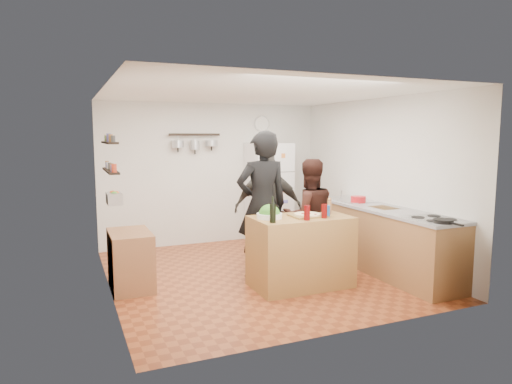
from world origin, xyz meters
name	(u,v)px	position (x,y,z in m)	size (l,w,h in m)	color
room_shell	(248,183)	(0.00, 0.39, 1.25)	(4.20, 4.20, 4.20)	brown
prep_island	(301,251)	(0.29, -0.69, 0.46)	(1.25, 0.72, 0.91)	olive
pizza_board	(307,216)	(0.37, -0.71, 0.92)	(0.42, 0.34, 0.02)	brown
pizza	(307,214)	(0.37, -0.71, 0.94)	(0.34, 0.34, 0.02)	beige
salad_bowl	(269,216)	(-0.13, -0.64, 0.94)	(0.32, 0.32, 0.06)	white
wine_bottle	(273,213)	(-0.21, -0.91, 1.02)	(0.07, 0.07, 0.23)	black
wine_glass_near	(307,213)	(0.24, -0.93, 1.00)	(0.08, 0.08, 0.18)	#590708
wine_glass_far	(324,211)	(0.51, -0.89, 1.00)	(0.07, 0.07, 0.18)	#580907
pepper_mill	(329,207)	(0.74, -0.64, 0.99)	(0.05, 0.05, 0.17)	#9B6941
salt_canister	(326,211)	(0.59, -0.81, 0.98)	(0.09, 0.09, 0.14)	#1B5098
person_left	(262,205)	(-0.01, -0.14, 1.00)	(0.73, 0.48, 2.00)	black
person_center	(309,217)	(0.65, -0.25, 0.81)	(0.79, 0.61, 1.62)	black
person_back	(268,208)	(0.32, 0.38, 0.86)	(1.00, 0.42, 1.71)	#33312D
counter_run	(383,240)	(1.70, -0.55, 0.45)	(0.63, 2.63, 0.90)	#9E7042
stove_top	(434,220)	(1.70, -1.50, 0.91)	(0.60, 0.62, 0.02)	white
skillet	(443,221)	(1.60, -1.75, 0.94)	(0.23, 0.23, 0.04)	black
sink	(349,200)	(1.70, 0.30, 0.92)	(0.50, 0.80, 0.03)	silver
cutting_board	(384,208)	(1.70, -0.55, 0.91)	(0.30, 0.40, 0.02)	olive
red_bowl	(358,199)	(1.65, -0.01, 0.97)	(0.23, 0.23, 0.09)	red
fridge	(269,193)	(0.95, 1.75, 0.90)	(0.70, 0.68, 1.80)	white
wall_clock	(262,124)	(0.95, 2.08, 2.15)	(0.30, 0.30, 0.03)	silver
spice_shelf_lower	(111,171)	(-1.93, 0.20, 1.50)	(0.12, 1.00, 0.03)	black
spice_shelf_upper	(109,143)	(-1.93, 0.20, 1.85)	(0.12, 1.00, 0.03)	black
produce_basket	(114,198)	(-1.90, 0.20, 1.15)	(0.18, 0.35, 0.14)	silver
side_table	(131,260)	(-1.74, 0.08, 0.36)	(0.50, 0.80, 0.73)	#9C6941
pot_rack	(195,135)	(-0.35, 2.00, 1.95)	(0.90, 0.04, 0.04)	black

